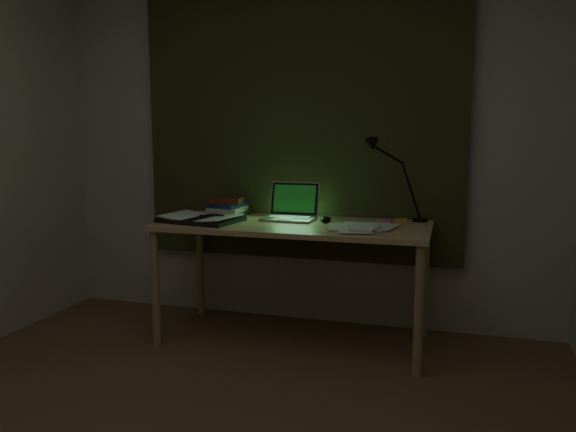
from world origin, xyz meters
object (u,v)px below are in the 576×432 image
desk (293,283)px  loose_papers (357,228)px  open_textbook (201,218)px  book_stack (229,206)px  desk_lamp (421,182)px  laptop (289,202)px

desk → loose_papers: 0.58m
open_textbook → loose_papers: bearing=8.6°
desk → book_stack: 0.69m
desk_lamp → laptop: bearing=-164.3°
open_textbook → desk: bearing=19.7°
laptop → desk_lamp: desk_lamp is taller
book_stack → desk: bearing=-19.3°
open_textbook → laptop: bearing=32.4°
desk → laptop: laptop is taller
book_stack → desk_lamp: desk_lamp is taller
laptop → desk_lamp: bearing=13.0°
laptop → loose_papers: size_ratio=1.10×
loose_papers → desk_lamp: desk_lamp is taller
laptop → loose_papers: laptop is taller
desk → loose_papers: size_ratio=4.95×
open_textbook → desk_lamp: desk_lamp is taller
open_textbook → book_stack: (0.07, 0.28, 0.05)m
laptop → loose_papers: 0.55m
desk → desk_lamp: size_ratio=3.33×
laptop → open_textbook: 0.56m
desk → book_stack: size_ratio=6.68×
desk → open_textbook: open_textbook is taller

